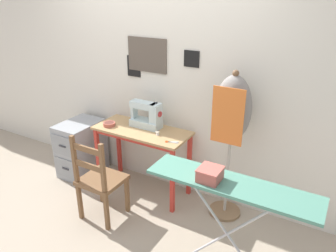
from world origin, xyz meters
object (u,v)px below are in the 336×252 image
at_px(scissors, 170,142).
at_px(storage_box, 210,174).
at_px(sewing_machine, 147,116).
at_px(thread_spool_near_machine, 158,133).
at_px(dress_form, 232,116).
at_px(ironing_board, 231,189).
at_px(filing_cabinet, 81,148).
at_px(fabric_bowl, 109,124).
at_px(wooden_chair, 100,180).

bearing_deg(scissors, storage_box, -42.36).
xyz_separation_m(sewing_machine, thread_spool_near_machine, (0.20, -0.12, -0.12)).
bearing_deg(dress_form, thread_spool_near_machine, -172.37).
bearing_deg(ironing_board, dress_form, 110.54).
bearing_deg(storage_box, thread_spool_near_machine, 140.97).
distance_m(sewing_machine, ironing_board, 1.45).
bearing_deg(filing_cabinet, thread_spool_near_machine, 1.28).
bearing_deg(dress_form, fabric_bowl, -173.04).
xyz_separation_m(filing_cabinet, ironing_board, (2.11, -0.64, 0.50)).
height_order(scissors, storage_box, storage_box).
bearing_deg(thread_spool_near_machine, fabric_bowl, -173.91).
relative_size(fabric_bowl, dress_form, 0.09).
relative_size(fabric_bowl, filing_cabinet, 0.20).
height_order(scissors, filing_cabinet, scissors).
relative_size(sewing_machine, storage_box, 2.08).
bearing_deg(fabric_bowl, storage_box, -23.99).
bearing_deg(filing_cabinet, fabric_bowl, -4.24).
distance_m(scissors, thread_spool_near_machine, 0.21).
relative_size(wooden_chair, filing_cabinet, 1.37).
distance_m(fabric_bowl, dress_form, 1.36).
xyz_separation_m(fabric_bowl, filing_cabinet, (-0.51, 0.04, -0.44)).
bearing_deg(fabric_bowl, thread_spool_near_machine, 6.09).
xyz_separation_m(scissors, storage_box, (0.68, -0.62, 0.18)).
relative_size(sewing_machine, scissors, 2.64).
distance_m(thread_spool_near_machine, filing_cabinet, 1.17).
relative_size(sewing_machine, fabric_bowl, 2.71).
bearing_deg(sewing_machine, wooden_chair, -99.28).
distance_m(fabric_bowl, scissors, 0.77).
bearing_deg(wooden_chair, ironing_board, -4.18).
bearing_deg(scissors, filing_cabinet, 177.31).
bearing_deg(dress_form, scissors, -161.52).
distance_m(dress_form, storage_box, 0.83).
xyz_separation_m(sewing_machine, ironing_board, (1.22, -0.78, -0.06)).
bearing_deg(wooden_chair, thread_spool_near_machine, 61.63).
bearing_deg(sewing_machine, thread_spool_near_machine, -30.48).
distance_m(sewing_machine, scissors, 0.45).
xyz_separation_m(thread_spool_near_machine, ironing_board, (1.02, -0.67, 0.06)).
distance_m(wooden_chair, dress_form, 1.40).
bearing_deg(filing_cabinet, sewing_machine, 8.91).
bearing_deg(ironing_board, storage_box, -164.74).
relative_size(dress_form, ironing_board, 1.21).
distance_m(fabric_bowl, thread_spool_near_machine, 0.58).
bearing_deg(dress_form, filing_cabinet, -176.14).
bearing_deg(dress_form, storage_box, -80.34).
xyz_separation_m(thread_spool_near_machine, filing_cabinet, (-1.09, -0.02, -0.44)).
height_order(fabric_bowl, dress_form, dress_form).
distance_m(scissors, dress_form, 0.66).
height_order(wooden_chair, dress_form, dress_form).
bearing_deg(ironing_board, sewing_machine, 147.30).
height_order(wooden_chair, ironing_board, wooden_chair).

